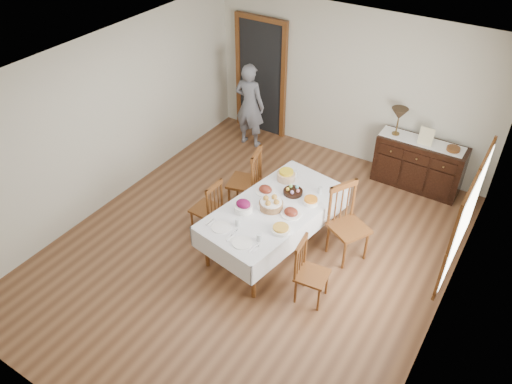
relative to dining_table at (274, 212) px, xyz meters
The scene contains 26 objects.
ground 0.70m from the dining_table, 132.59° to the right, with size 6.00×6.00×0.00m, color brown.
room_shell 1.09m from the dining_table, 151.28° to the left, with size 5.02×6.02×2.65m.
dining_table is the anchor object (origin of this frame).
chair_left_near 0.98m from the dining_table, 166.13° to the right, with size 0.38×0.38×0.90m.
chair_left_far 0.95m from the dining_table, 145.67° to the left, with size 0.53×0.53×1.05m.
chair_right_near 1.03m from the dining_table, 34.46° to the right, with size 0.41×0.41×0.90m.
chair_right_far 0.97m from the dining_table, 24.64° to the left, with size 0.62×0.62×1.09m.
sideboard 2.78m from the dining_table, 64.02° to the left, with size 1.37×0.50×0.82m.
person 2.82m from the dining_table, 129.68° to the left, with size 0.52×0.33×1.65m, color slate.
bread_basket 0.16m from the dining_table, 118.05° to the right, with size 0.32×0.32×0.17m.
egg_basket 0.41m from the dining_table, 80.27° to the left, with size 0.27×0.27×0.10m.
ham_platter_a 0.37m from the dining_table, 141.58° to the left, with size 0.29×0.29×0.11m.
ham_platter_b 0.29m from the dining_table, ahead, with size 0.28×0.28×0.11m.
beet_bowl 0.45m from the dining_table, 135.94° to the right, with size 0.25×0.25×0.17m.
carrot_bowl 0.51m from the dining_table, 39.98° to the left, with size 0.21×0.21×0.09m.
pineapple_bowl 0.67m from the dining_table, 105.87° to the left, with size 0.27×0.27×0.15m.
casserole_dish 0.51m from the dining_table, 50.03° to the right, with size 0.25×0.25×0.07m.
butter_dish 0.20m from the dining_table, 124.06° to the right, with size 0.15×0.11×0.07m.
setting_left 0.75m from the dining_table, 114.29° to the right, with size 0.44×0.31×0.10m.
setting_right 0.78m from the dining_table, 84.20° to the right, with size 0.44×0.31×0.10m.
glass_far_a 0.76m from the dining_table, 97.81° to the left, with size 0.06×0.06×0.11m.
glass_far_b 0.71m from the dining_table, 56.97° to the left, with size 0.06×0.06×0.10m.
runner 2.78m from the dining_table, 64.78° to the left, with size 1.30×0.35×0.01m.
table_lamp 2.66m from the dining_table, 73.07° to the left, with size 0.26×0.26×0.46m.
picture_frame 2.75m from the dining_table, 63.05° to the left, with size 0.22×0.08×0.28m.
deco_bowl 3.00m from the dining_table, 56.29° to the left, with size 0.20×0.20×0.06m.
Camera 1 is at (2.78, -4.28, 4.85)m, focal length 35.00 mm.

